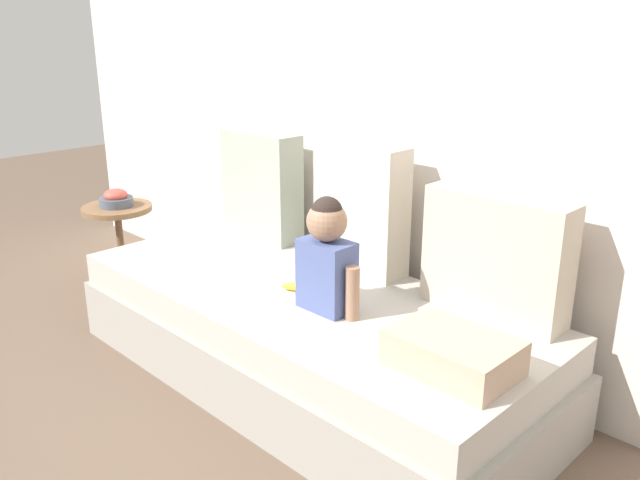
{
  "coord_description": "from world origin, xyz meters",
  "views": [
    {
      "loc": [
        1.87,
        -1.78,
        1.53
      ],
      "look_at": [
        0.1,
        0.0,
        0.68
      ],
      "focal_mm": 36.9,
      "sensor_mm": 36.0,
      "label": 1
    }
  ],
  "objects_px": {
    "couch": "(304,336)",
    "side_table": "(119,226)",
    "folded_blanket": "(453,353)",
    "fruit_bowl": "(116,199)",
    "banana": "(301,287)",
    "throw_pillow_left": "(262,185)",
    "toddler": "(327,255)",
    "throw_pillow_center": "(361,208)",
    "throw_pillow_right": "(496,256)"
  },
  "relations": [
    {
      "from": "folded_blanket",
      "to": "banana",
      "type": "bearing_deg",
      "value": 173.04
    },
    {
      "from": "couch",
      "to": "side_table",
      "type": "bearing_deg",
      "value": -178.24
    },
    {
      "from": "couch",
      "to": "throw_pillow_left",
      "type": "relative_size",
      "value": 3.99
    },
    {
      "from": "folded_blanket",
      "to": "fruit_bowl",
      "type": "height_order",
      "value": "fruit_bowl"
    },
    {
      "from": "side_table",
      "to": "fruit_bowl",
      "type": "height_order",
      "value": "fruit_bowl"
    },
    {
      "from": "throw_pillow_left",
      "to": "side_table",
      "type": "distance_m",
      "value": 0.95
    },
    {
      "from": "throw_pillow_left",
      "to": "folded_blanket",
      "type": "bearing_deg",
      "value": -17.41
    },
    {
      "from": "couch",
      "to": "fruit_bowl",
      "type": "bearing_deg",
      "value": -178.24
    },
    {
      "from": "throw_pillow_center",
      "to": "side_table",
      "type": "relative_size",
      "value": 1.13
    },
    {
      "from": "side_table",
      "to": "couch",
      "type": "bearing_deg",
      "value": 1.76
    },
    {
      "from": "throw_pillow_left",
      "to": "throw_pillow_center",
      "type": "height_order",
      "value": "throw_pillow_center"
    },
    {
      "from": "couch",
      "to": "toddler",
      "type": "height_order",
      "value": "toddler"
    },
    {
      "from": "toddler",
      "to": "throw_pillow_right",
      "type": "bearing_deg",
      "value": 40.8
    },
    {
      "from": "throw_pillow_right",
      "to": "banana",
      "type": "xyz_separation_m",
      "value": [
        -0.69,
        -0.37,
        -0.22
      ]
    },
    {
      "from": "fruit_bowl",
      "to": "banana",
      "type": "bearing_deg",
      "value": 1.24
    },
    {
      "from": "folded_blanket",
      "to": "side_table",
      "type": "relative_size",
      "value": 0.77
    },
    {
      "from": "throw_pillow_left",
      "to": "banana",
      "type": "distance_m",
      "value": 0.82
    },
    {
      "from": "throw_pillow_right",
      "to": "banana",
      "type": "height_order",
      "value": "throw_pillow_right"
    },
    {
      "from": "toddler",
      "to": "folded_blanket",
      "type": "relative_size",
      "value": 1.15
    },
    {
      "from": "banana",
      "to": "toddler",
      "type": "bearing_deg",
      "value": -13.57
    },
    {
      "from": "throw_pillow_left",
      "to": "side_table",
      "type": "relative_size",
      "value": 1.08
    },
    {
      "from": "throw_pillow_right",
      "to": "folded_blanket",
      "type": "relative_size",
      "value": 1.43
    },
    {
      "from": "throw_pillow_center",
      "to": "fruit_bowl",
      "type": "bearing_deg",
      "value": -164.75
    },
    {
      "from": "folded_blanket",
      "to": "throw_pillow_left",
      "type": "bearing_deg",
      "value": 162.59
    },
    {
      "from": "folded_blanket",
      "to": "side_table",
      "type": "distance_m",
      "value": 2.32
    },
    {
      "from": "couch",
      "to": "side_table",
      "type": "height_order",
      "value": "side_table"
    },
    {
      "from": "folded_blanket",
      "to": "side_table",
      "type": "bearing_deg",
      "value": 178.29
    },
    {
      "from": "couch",
      "to": "fruit_bowl",
      "type": "relative_size",
      "value": 11.77
    },
    {
      "from": "toddler",
      "to": "side_table",
      "type": "height_order",
      "value": "toddler"
    },
    {
      "from": "banana",
      "to": "throw_pillow_left",
      "type": "bearing_deg",
      "value": 151.34
    },
    {
      "from": "throw_pillow_center",
      "to": "banana",
      "type": "relative_size",
      "value": 3.43
    },
    {
      "from": "throw_pillow_center",
      "to": "couch",
      "type": "bearing_deg",
      "value": -90.0
    },
    {
      "from": "folded_blanket",
      "to": "fruit_bowl",
      "type": "xyz_separation_m",
      "value": [
        -2.32,
        0.07,
        0.07
      ]
    },
    {
      "from": "throw_pillow_left",
      "to": "banana",
      "type": "relative_size",
      "value": 3.27
    },
    {
      "from": "throw_pillow_center",
      "to": "toddler",
      "type": "relative_size",
      "value": 1.26
    },
    {
      "from": "couch",
      "to": "throw_pillow_right",
      "type": "xyz_separation_m",
      "value": [
        0.69,
        0.36,
        0.46
      ]
    },
    {
      "from": "couch",
      "to": "toddler",
      "type": "bearing_deg",
      "value": -17.44
    },
    {
      "from": "throw_pillow_right",
      "to": "side_table",
      "type": "bearing_deg",
      "value": -169.44
    },
    {
      "from": "toddler",
      "to": "fruit_bowl",
      "type": "xyz_separation_m",
      "value": [
        -1.69,
        0.02,
        -0.1
      ]
    },
    {
      "from": "throw_pillow_right",
      "to": "banana",
      "type": "bearing_deg",
      "value": -151.57
    },
    {
      "from": "throw_pillow_right",
      "to": "folded_blanket",
      "type": "height_order",
      "value": "throw_pillow_right"
    },
    {
      "from": "folded_blanket",
      "to": "fruit_bowl",
      "type": "distance_m",
      "value": 2.32
    },
    {
      "from": "side_table",
      "to": "toddler",
      "type": "bearing_deg",
      "value": -0.56
    },
    {
      "from": "toddler",
      "to": "fruit_bowl",
      "type": "height_order",
      "value": "toddler"
    },
    {
      "from": "banana",
      "to": "fruit_bowl",
      "type": "distance_m",
      "value": 1.49
    },
    {
      "from": "couch",
      "to": "banana",
      "type": "bearing_deg",
      "value": -103.85
    },
    {
      "from": "throw_pillow_left",
      "to": "toddler",
      "type": "bearing_deg",
      "value": -25.51
    },
    {
      "from": "throw_pillow_right",
      "to": "side_table",
      "type": "distance_m",
      "value": 2.23
    },
    {
      "from": "throw_pillow_center",
      "to": "throw_pillow_right",
      "type": "distance_m",
      "value": 0.69
    },
    {
      "from": "banana",
      "to": "side_table",
      "type": "distance_m",
      "value": 1.49
    }
  ]
}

